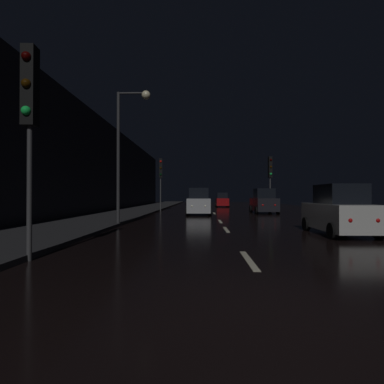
% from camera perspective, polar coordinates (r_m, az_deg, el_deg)
% --- Properties ---
extents(ground, '(27.21, 84.00, 0.02)m').
position_cam_1_polar(ground, '(28.92, 3.94, -3.72)').
color(ground, black).
extents(sidewalk_left, '(4.40, 84.00, 0.15)m').
position_cam_1_polar(sidewalk_left, '(29.57, -10.58, -3.47)').
color(sidewalk_left, '#28282B').
rests_on(sidewalk_left, ground).
extents(building_facade_left, '(0.80, 63.00, 8.22)m').
position_cam_1_polar(building_facade_left, '(26.99, -17.57, 4.85)').
color(building_facade_left, black).
rests_on(building_facade_left, ground).
extents(lane_centerline, '(0.16, 21.31, 0.01)m').
position_cam_1_polar(lane_centerline, '(16.60, 5.64, -5.96)').
color(lane_centerline, beige).
rests_on(lane_centerline, ground).
extents(traffic_light_far_right, '(0.36, 0.48, 5.05)m').
position_cam_1_polar(traffic_light_far_right, '(28.60, 14.32, 3.68)').
color(traffic_light_far_right, '#38383A').
rests_on(traffic_light_far_right, ground).
extents(traffic_light_near_left, '(0.32, 0.47, 5.10)m').
position_cam_1_polar(traffic_light_near_left, '(8.48, -27.95, 14.28)').
color(traffic_light_near_left, '#38383A').
rests_on(traffic_light_near_left, ground).
extents(traffic_light_far_left, '(0.37, 0.48, 5.17)m').
position_cam_1_polar(traffic_light_far_left, '(30.26, -5.86, 3.61)').
color(traffic_light_far_left, '#38383A').
rests_on(traffic_light_far_left, ground).
extents(streetlamp_overhead, '(1.70, 0.44, 6.82)m').
position_cam_1_polar(streetlamp_overhead, '(16.02, -11.87, 10.21)').
color(streetlamp_overhead, '#2D2D30').
rests_on(streetlamp_overhead, ground).
extents(car_approaching_headlights, '(1.95, 4.23, 2.13)m').
position_cam_1_polar(car_approaching_headlights, '(24.52, 1.27, -1.97)').
color(car_approaching_headlights, '#A5A8AD').
rests_on(car_approaching_headlights, ground).
extents(car_parked_right_far, '(1.96, 4.23, 2.13)m').
position_cam_1_polar(car_parked_right_far, '(27.28, 13.19, -1.82)').
color(car_parked_right_far, black).
rests_on(car_parked_right_far, ground).
extents(car_distant_taillights, '(1.74, 3.78, 1.90)m').
position_cam_1_polar(car_distant_taillights, '(41.22, 5.59, -1.57)').
color(car_distant_taillights, maroon).
rests_on(car_distant_taillights, ground).
extents(car_parked_right_near, '(1.82, 3.94, 1.98)m').
position_cam_1_polar(car_parked_right_near, '(13.44, 25.60, -3.31)').
color(car_parked_right_near, silver).
rests_on(car_parked_right_near, ground).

